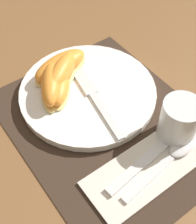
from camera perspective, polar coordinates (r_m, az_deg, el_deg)
name	(u,v)px	position (r m, az deg, el deg)	size (l,w,h in m)	color
ground_plane	(108,125)	(0.60, 1.87, -2.35)	(3.00, 3.00, 0.00)	brown
placemat	(108,124)	(0.60, 1.88, -2.23)	(0.42, 0.33, 0.00)	#38281E
plate	(88,92)	(0.64, -1.85, 3.66)	(0.28, 0.28, 0.02)	white
juice_glass	(178,123)	(0.57, 14.49, -1.89)	(0.07, 0.07, 0.08)	silver
napkin	(155,163)	(0.56, 10.29, -9.15)	(0.10, 0.26, 0.00)	silver
knife	(147,158)	(0.55, 9.00, -8.39)	(0.04, 0.20, 0.01)	silver
spoon	(174,154)	(0.56, 13.68, -7.48)	(0.04, 0.18, 0.01)	silver
fork	(94,97)	(0.61, -0.67, 2.85)	(0.19, 0.05, 0.00)	silver
citrus_wedge_0	(60,66)	(0.66, -6.88, 8.30)	(0.07, 0.13, 0.04)	#F4DB84
citrus_wedge_1	(61,75)	(0.63, -6.78, 6.71)	(0.11, 0.13, 0.05)	#F4DB84
citrus_wedge_2	(52,84)	(0.62, -8.43, 5.02)	(0.12, 0.10, 0.04)	#F4DB84
citrus_wedge_3	(59,86)	(0.62, -7.20, 4.65)	(0.11, 0.10, 0.03)	#F4DB84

